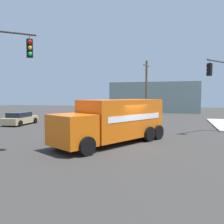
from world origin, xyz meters
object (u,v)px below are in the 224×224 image
Objects in this scene: delivery_truck at (114,121)px; utility_pole at (146,88)px; traffic_light_primary at (223,84)px; sedan_tan at (20,119)px.

utility_pole is at bearing 92.25° from delivery_truck.
traffic_light_primary reaches higher than sedan_tan.
delivery_truck is 13.92m from sedan_tan.
delivery_truck is at bearing -137.43° from traffic_light_primary.
delivery_truck reaches higher than sedan_tan.
utility_pole is (11.45, 13.33, 3.55)m from sedan_tan.
sedan_tan is 0.55× the size of utility_pole.
sedan_tan is at bearing 151.65° from delivery_truck.
delivery_truck is 20.13m from utility_pole.
sedan_tan is at bearing -130.66° from utility_pole.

